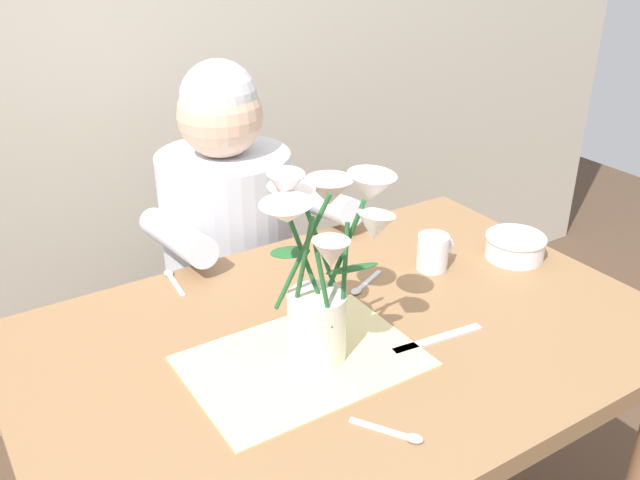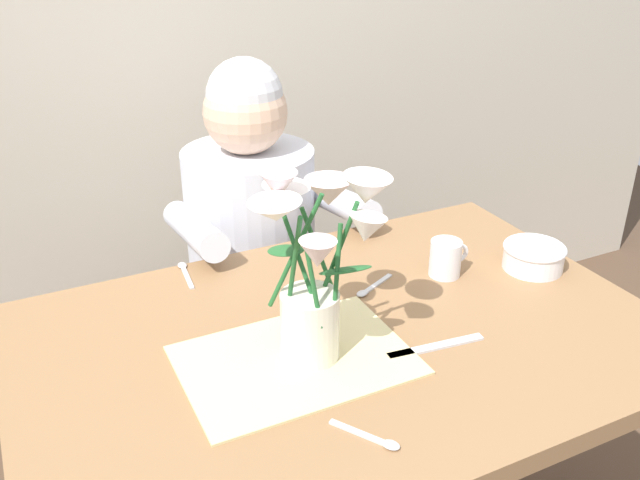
{
  "view_description": "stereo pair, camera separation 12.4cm",
  "coord_description": "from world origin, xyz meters",
  "px_view_note": "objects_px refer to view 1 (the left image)",
  "views": [
    {
      "loc": [
        -0.62,
        -0.89,
        1.47
      ],
      "look_at": [
        -0.03,
        0.05,
        0.92
      ],
      "focal_mm": 38.66,
      "sensor_mm": 36.0,
      "label": 1
    },
    {
      "loc": [
        -0.52,
        -0.95,
        1.47
      ],
      "look_at": [
        -0.03,
        0.05,
        0.92
      ],
      "focal_mm": 38.66,
      "sensor_mm": 36.0,
      "label": 2
    }
  ],
  "objects_px": {
    "seated_person": "(231,273)",
    "ceramic_bowl": "(515,245)",
    "dinner_knife": "(438,339)",
    "tea_cup": "(433,252)",
    "flower_vase": "(322,261)"
  },
  "relations": [
    {
      "from": "seated_person",
      "to": "ceramic_bowl",
      "type": "height_order",
      "value": "seated_person"
    },
    {
      "from": "seated_person",
      "to": "flower_vase",
      "type": "distance_m",
      "value": 0.76
    },
    {
      "from": "ceramic_bowl",
      "to": "dinner_knife",
      "type": "distance_m",
      "value": 0.4
    },
    {
      "from": "flower_vase",
      "to": "dinner_knife",
      "type": "xyz_separation_m",
      "value": [
        0.2,
        -0.08,
        -0.19
      ]
    },
    {
      "from": "dinner_knife",
      "to": "tea_cup",
      "type": "distance_m",
      "value": 0.28
    },
    {
      "from": "ceramic_bowl",
      "to": "tea_cup",
      "type": "xyz_separation_m",
      "value": [
        -0.19,
        0.06,
        0.01
      ]
    },
    {
      "from": "seated_person",
      "to": "tea_cup",
      "type": "distance_m",
      "value": 0.61
    },
    {
      "from": "seated_person",
      "to": "tea_cup",
      "type": "relative_size",
      "value": 12.2
    },
    {
      "from": "seated_person",
      "to": "dinner_knife",
      "type": "relative_size",
      "value": 5.97
    },
    {
      "from": "ceramic_bowl",
      "to": "dinner_knife",
      "type": "xyz_separation_m",
      "value": [
        -0.36,
        -0.16,
        -0.03
      ]
    },
    {
      "from": "seated_person",
      "to": "ceramic_bowl",
      "type": "xyz_separation_m",
      "value": [
        0.44,
        -0.57,
        0.21
      ]
    },
    {
      "from": "tea_cup",
      "to": "seated_person",
      "type": "bearing_deg",
      "value": 116.33
    },
    {
      "from": "seated_person",
      "to": "dinner_knife",
      "type": "distance_m",
      "value": 0.76
    },
    {
      "from": "ceramic_bowl",
      "to": "tea_cup",
      "type": "relative_size",
      "value": 1.46
    },
    {
      "from": "ceramic_bowl",
      "to": "dinner_knife",
      "type": "bearing_deg",
      "value": -156.82
    }
  ]
}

